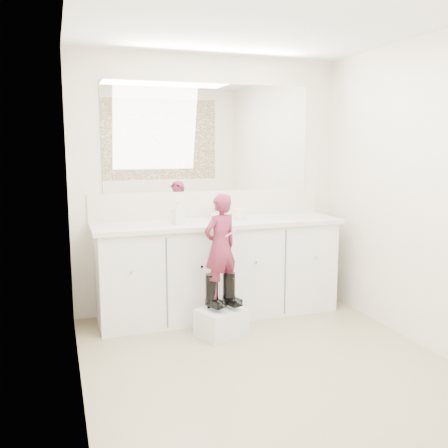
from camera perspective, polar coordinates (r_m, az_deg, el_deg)
name	(u,v)px	position (r m, az deg, el deg)	size (l,w,h in m)	color
floor	(272,369)	(3.72, 5.51, -16.12)	(3.00, 3.00, 0.00)	#837756
ceiling	(278,14)	(3.46, 6.17, 22.71)	(3.00, 3.00, 0.00)	white
wall_back	(210,185)	(4.79, -1.67, 4.52)	(2.60, 2.60, 0.00)	beige
wall_front	(433,242)	(2.13, 22.79, -1.94)	(2.60, 2.60, 0.00)	beige
wall_left	(74,209)	(3.09, -16.73, 1.60)	(3.00, 3.00, 0.00)	beige
wall_right	(431,195)	(4.10, 22.62, 3.05)	(3.00, 3.00, 0.00)	beige
vanity_cabinet	(219,270)	(4.65, -0.62, -5.29)	(2.20, 0.55, 0.85)	silver
countertop	(219,223)	(4.55, -0.57, 0.10)	(2.28, 0.58, 0.04)	beige
backsplash	(210,204)	(4.79, -1.60, 2.30)	(2.28, 0.03, 0.25)	beige
mirror	(210,138)	(4.76, -1.65, 9.79)	(2.00, 0.02, 1.00)	white
dot_panel	(439,126)	(2.11, 23.37, 10.22)	(2.00, 0.01, 1.20)	#472819
faucet	(214,213)	(4.70, -1.20, 1.24)	(0.08, 0.08, 0.10)	silver
cup	(240,214)	(4.64, 1.79, 1.15)	(0.11, 0.11, 0.10)	beige
soap_bottle	(178,213)	(4.39, -5.31, 1.32)	(0.09, 0.09, 0.20)	silver
step_stool	(221,322)	(4.23, -0.32, -11.19)	(0.36, 0.30, 0.23)	silver
boot_left	(212,292)	(4.14, -1.40, -7.77)	(0.11, 0.20, 0.30)	black
boot_right	(229,290)	(4.19, 0.57, -7.58)	(0.11, 0.20, 0.30)	black
toddler	(220,246)	(4.07, -0.41, -2.54)	(0.31, 0.21, 0.86)	#AD355C
toothbrush	(232,233)	(4.00, 0.90, -1.02)	(0.01, 0.01, 0.14)	#D5539A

